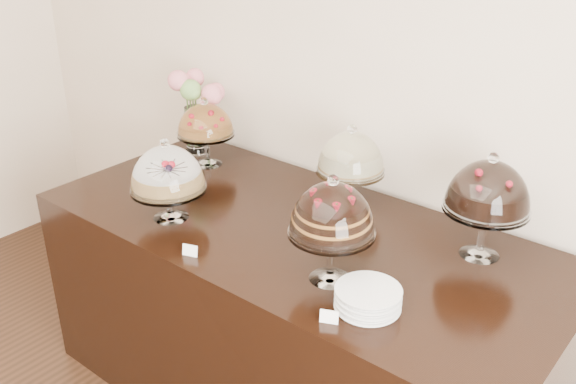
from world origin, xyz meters
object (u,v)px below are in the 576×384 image
Objects in this scene: cake_stand_sugar_sponge at (167,172)px; cake_stand_choco_layer at (332,213)px; cake_stand_cheesecake at (351,156)px; cake_stand_dark_choco at (488,191)px; flower_vase at (196,101)px; plate_stack at (368,299)px; cake_stand_fruit_tart at (205,123)px; display_counter at (295,318)px.

cake_stand_sugar_sponge is 0.88× the size of cake_stand_choco_layer.
cake_stand_cheesecake is 0.90× the size of cake_stand_dark_choco.
flower_vase reaches higher than cake_stand_choco_layer.
cake_stand_dark_choco is at bearing 75.61° from plate_stack.
cake_stand_fruit_tart is (-0.29, 0.50, 0.01)m from cake_stand_sugar_sponge.
cake_stand_fruit_tart is (-1.42, -0.04, -0.05)m from cake_stand_dark_choco.
flower_vase is at bearing 178.05° from cake_stand_dark_choco.
cake_stand_cheesecake is at bearing 117.79° from cake_stand_choco_layer.
flower_vase is at bearing 150.26° from cake_stand_fruit_tart.
flower_vase is (-0.96, 0.02, 0.04)m from cake_stand_cheesecake.
cake_stand_choco_layer is 0.97× the size of cake_stand_dark_choco.
cake_stand_choco_layer reaches higher than plate_stack.
cake_stand_dark_choco is 0.62m from plate_stack.
plate_stack is (-0.14, -0.55, -0.23)m from cake_stand_dark_choco.
cake_stand_fruit_tart is (-1.08, 0.45, -0.04)m from cake_stand_choco_layer.
cake_stand_choco_layer is at bearing -125.00° from cake_stand_dark_choco.
flower_vase is 1.57m from plate_stack.
cake_stand_cheesecake is at bearing 176.99° from cake_stand_dark_choco.
display_counter is 1.03m from cake_stand_fruit_tart.
flower_vase is (-0.91, 0.33, 0.72)m from display_counter.
cake_stand_dark_choco reaches higher than cake_stand_cheesecake.
cake_stand_sugar_sponge is 0.74m from flower_vase.
cake_stand_cheesecake reaches higher than cake_stand_fruit_tart.
cake_stand_sugar_sponge is at bearing -59.65° from cake_stand_fruit_tart.
cake_stand_fruit_tart is (-0.75, 0.24, 0.66)m from display_counter.
flower_vase is at bearing 156.34° from cake_stand_choco_layer.
cake_stand_cheesecake is at bearing -1.27° from flower_vase.
cake_stand_sugar_sponge is at bearing -150.78° from display_counter.
cake_stand_sugar_sponge is at bearing -154.71° from cake_stand_dark_choco.
cake_stand_sugar_sponge is 0.85× the size of cake_stand_dark_choco.
display_counter is 1.21m from flower_vase.
plate_stack is at bearing -22.05° from cake_stand_fruit_tart.
cake_stand_dark_choco reaches higher than display_counter.
cake_stand_cheesecake is 0.85× the size of flower_vase.
cake_stand_sugar_sponge is 1.65× the size of plate_stack.
display_counter is 5.47× the size of cake_stand_choco_layer.
cake_stand_choco_layer is 0.60m from cake_stand_dark_choco.
cake_stand_dark_choco is 1.42m from cake_stand_fruit_tart.
display_counter is 0.81m from cake_stand_choco_layer.
cake_stand_dark_choco is 0.94× the size of flower_vase.
cake_stand_choco_layer is 1.09× the size of cake_stand_cheesecake.
cake_stand_cheesecake reaches higher than display_counter.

